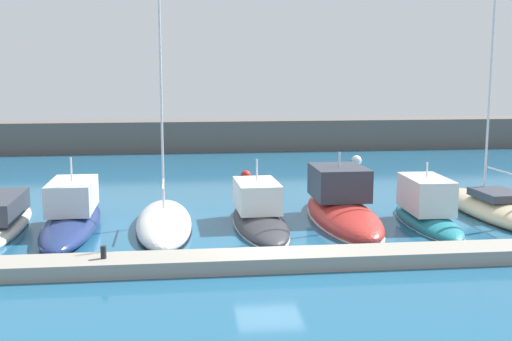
# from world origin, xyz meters

# --- Properties ---
(ground_plane) EXTENTS (120.00, 120.00, 0.00)m
(ground_plane) POSITION_xyz_m (0.00, 0.00, 0.00)
(ground_plane) COLOR #1E567A
(dock_pier) EXTENTS (39.17, 1.62, 0.54)m
(dock_pier) POSITION_xyz_m (0.00, -1.46, 0.27)
(dock_pier) COLOR gray
(dock_pier) RESTS_ON ground_plane
(breakwater_seawall) EXTENTS (108.00, 3.75, 2.59)m
(breakwater_seawall) POSITION_xyz_m (0.00, 32.18, 1.29)
(breakwater_seawall) COLOR #5B5651
(breakwater_seawall) RESTS_ON ground_plane
(motorboat_navy_third) EXTENTS (2.35, 8.93, 3.40)m
(motorboat_navy_third) POSITION_xyz_m (-8.05, 4.76, 0.69)
(motorboat_navy_third) COLOR navy
(motorboat_navy_third) RESTS_ON ground_plane
(sailboat_white_fourth) EXTENTS (2.60, 8.65, 14.26)m
(sailboat_white_fourth) POSITION_xyz_m (-4.07, 4.69, 0.25)
(sailboat_white_fourth) COLOR white
(sailboat_white_fourth) RESTS_ON ground_plane
(motorboat_charcoal_fifth) EXTENTS (2.54, 7.90, 3.22)m
(motorboat_charcoal_fifth) POSITION_xyz_m (0.18, 4.74, 0.54)
(motorboat_charcoal_fifth) COLOR #2D2D33
(motorboat_charcoal_fifth) RESTS_ON ground_plane
(motorboat_red_sixth) EXTENTS (2.83, 9.17, 3.53)m
(motorboat_red_sixth) POSITION_xyz_m (4.16, 5.30, 0.62)
(motorboat_red_sixth) COLOR #B72D28
(motorboat_red_sixth) RESTS_ON ground_plane
(motorboat_teal_seventh) EXTENTS (2.27, 7.00, 3.13)m
(motorboat_teal_seventh) POSITION_xyz_m (7.83, 4.14, 0.63)
(motorboat_teal_seventh) COLOR #19707F
(motorboat_teal_seventh) RESTS_ON ground_plane
(sailboat_sand_eighth) EXTENTS (3.16, 10.08, 20.81)m
(sailboat_sand_eighth) POSITION_xyz_m (11.73, 5.37, 0.35)
(sailboat_sand_eighth) COLOR beige
(sailboat_sand_eighth) RESTS_ON ground_plane
(mooring_buoy_white) EXTENTS (0.80, 0.80, 0.80)m
(mooring_buoy_white) POSITION_xyz_m (10.11, 24.21, 0.00)
(mooring_buoy_white) COLOR white
(mooring_buoy_white) RESTS_ON ground_plane
(mooring_buoy_red) EXTENTS (0.69, 0.69, 0.69)m
(mooring_buoy_red) POSITION_xyz_m (0.96, 18.35, 0.00)
(mooring_buoy_red) COLOR red
(mooring_buoy_red) RESTS_ON ground_plane
(dock_bollard) EXTENTS (0.20, 0.20, 0.44)m
(dock_bollard) POSITION_xyz_m (-5.98, -1.46, 0.76)
(dock_bollard) COLOR black
(dock_bollard) RESTS_ON dock_pier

